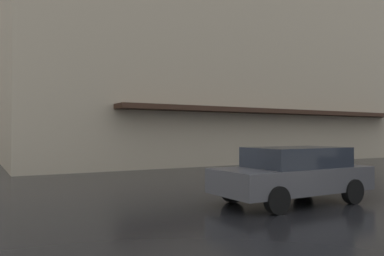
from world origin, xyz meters
TOP-DOWN VIEW (x-y plane):
  - haussmann_block_corner at (21.99, -18.61)m, footprint 20.20×28.55m
  - car_dark_grey at (2.50, -10.04)m, footprint 1.85×4.10m

SIDE VIEW (x-z plane):
  - car_dark_grey at x=2.50m, z-range 0.05..1.46m
  - haussmann_block_corner at x=21.99m, z-range -0.25..23.65m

